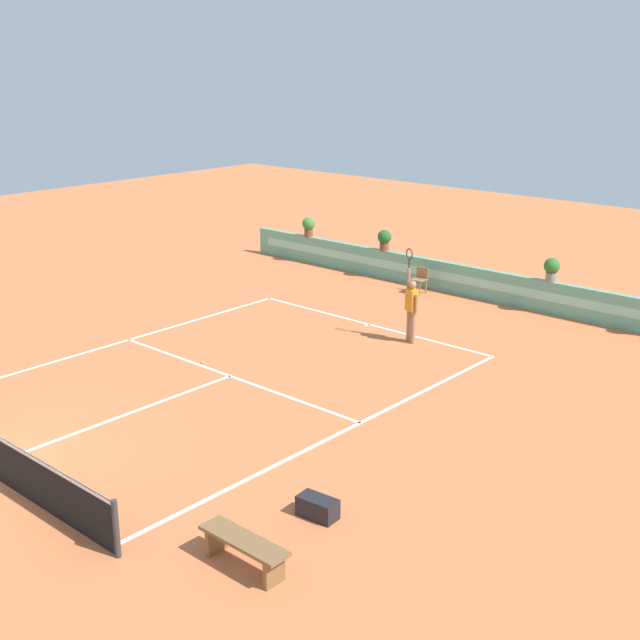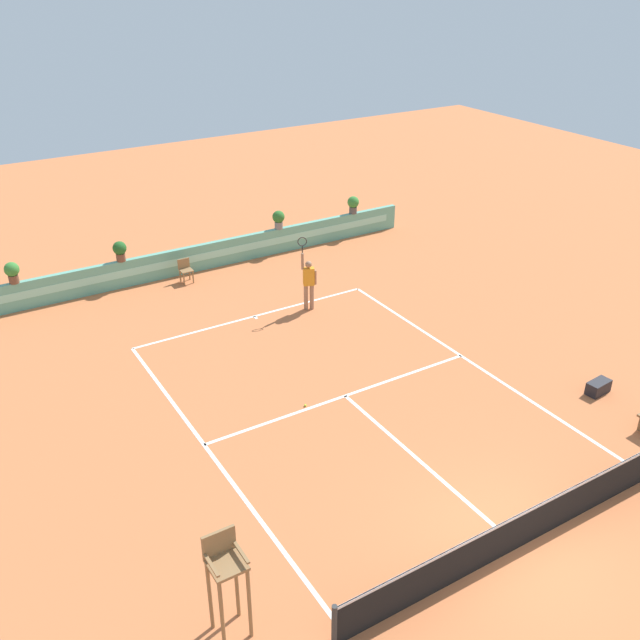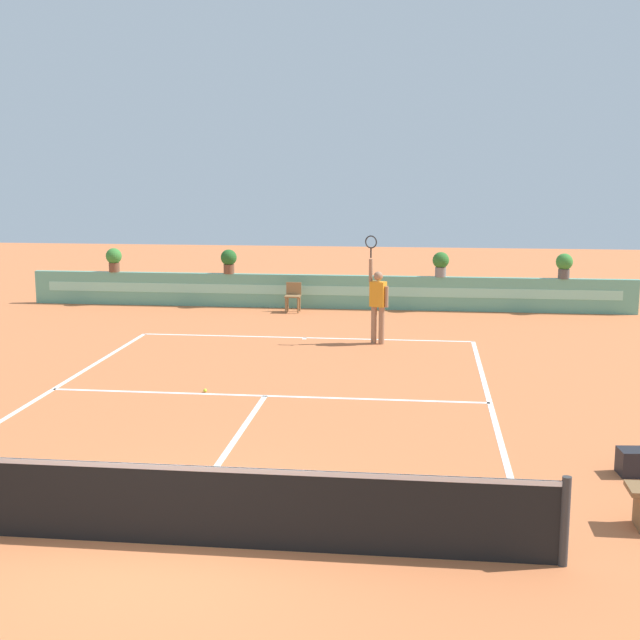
% 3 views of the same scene
% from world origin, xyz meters
% --- Properties ---
extents(ground_plane, '(60.00, 60.00, 0.00)m').
position_xyz_m(ground_plane, '(0.00, 6.00, 0.00)').
color(ground_plane, '#C66B3D').
extents(court_lines, '(8.32, 11.94, 0.01)m').
position_xyz_m(court_lines, '(0.00, 6.72, 0.00)').
color(court_lines, white).
rests_on(court_lines, ground).
extents(net, '(8.92, 0.10, 1.00)m').
position_xyz_m(net, '(0.00, 0.00, 0.51)').
color(net, '#333333').
rests_on(net, ground).
extents(back_wall_barrier, '(18.00, 0.21, 1.00)m').
position_xyz_m(back_wall_barrier, '(0.00, 16.39, 0.50)').
color(back_wall_barrier, '#60A88E').
rests_on(back_wall_barrier, ground).
extents(umpire_chair, '(0.60, 0.60, 2.14)m').
position_xyz_m(umpire_chair, '(-5.78, 1.26, 1.34)').
color(umpire_chair, olive).
rests_on(umpire_chair, ground).
extents(ball_kid_chair, '(0.44, 0.44, 0.85)m').
position_xyz_m(ball_kid_chair, '(-0.86, 15.66, 0.48)').
color(ball_kid_chair, olive).
rests_on(ball_kid_chair, ground).
extents(gear_bag, '(0.73, 0.43, 0.36)m').
position_xyz_m(gear_bag, '(5.96, 2.96, 0.18)').
color(gear_bag, black).
rests_on(gear_bag, ground).
extents(tennis_player, '(0.58, 0.34, 2.58)m').
position_xyz_m(tennis_player, '(1.81, 11.42, 1.05)').
color(tennis_player, '#9E7051').
rests_on(tennis_player, ground).
extents(tennis_ball_near_baseline, '(0.07, 0.07, 0.07)m').
position_xyz_m(tennis_ball_near_baseline, '(-1.17, 6.53, 0.03)').
color(tennis_ball_near_baseline, '#CCE033').
rests_on(tennis_ball_near_baseline, ground).
extents(potted_plant_left, '(0.48, 0.48, 0.72)m').
position_xyz_m(potted_plant_left, '(-2.92, 16.39, 1.41)').
color(potted_plant_left, brown).
rests_on(potted_plant_left, back_wall_barrier).
extents(potted_plant_far_right, '(0.48, 0.48, 0.72)m').
position_xyz_m(potted_plant_far_right, '(6.89, 16.39, 1.41)').
color(potted_plant_far_right, '#514C47').
rests_on(potted_plant_far_right, back_wall_barrier).
extents(potted_plant_far_left, '(0.48, 0.48, 0.72)m').
position_xyz_m(potted_plant_far_left, '(-6.49, 16.39, 1.41)').
color(potted_plant_far_left, brown).
rests_on(potted_plant_far_left, back_wall_barrier).
extents(potted_plant_right, '(0.48, 0.48, 0.72)m').
position_xyz_m(potted_plant_right, '(3.38, 16.39, 1.41)').
color(potted_plant_right, gray).
rests_on(potted_plant_right, back_wall_barrier).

